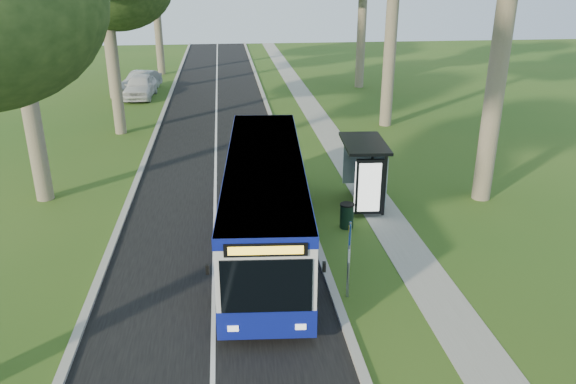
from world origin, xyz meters
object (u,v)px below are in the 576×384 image
object	(u,v)px
bus_shelter	(370,164)
car_silver	(141,81)
litter_bin	(347,216)
bus	(265,201)
bus_stop_sign	(349,251)
car_white	(140,86)

from	to	relation	value
bus_shelter	car_silver	distance (m)	27.46
litter_bin	bus_shelter	bearing A→B (deg)	55.33
bus	bus_shelter	distance (m)	5.15
bus_stop_sign	car_silver	size ratio (longest dim) A/B	0.52
car_white	bus_shelter	bearing A→B (deg)	-59.83
bus_stop_sign	litter_bin	bearing A→B (deg)	91.40
bus	car_white	bearing A→B (deg)	110.52
bus	bus_stop_sign	world-z (taller)	bus
litter_bin	car_white	xyz separation A→B (m)	(-10.44, 24.02, 0.37)
bus_stop_sign	car_silver	world-z (taller)	bus_stop_sign
bus_shelter	car_silver	bearing A→B (deg)	119.64
bus_stop_sign	car_white	size ratio (longest dim) A/B	0.48
bus	car_white	xyz separation A→B (m)	(-7.37, 25.04, -0.77)
bus	bus_shelter	world-z (taller)	bus
litter_bin	car_silver	xyz separation A→B (m)	(-10.67, 26.51, 0.28)
bus_stop_sign	bus_shelter	world-z (taller)	bus_shelter
litter_bin	bus_stop_sign	bearing A→B (deg)	-101.80
bus_shelter	litter_bin	size ratio (longest dim) A/B	3.33
litter_bin	car_white	distance (m)	26.19
bus_stop_sign	car_silver	distance (m)	32.64
bus	car_white	distance (m)	26.11
bus_shelter	car_white	world-z (taller)	bus_shelter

